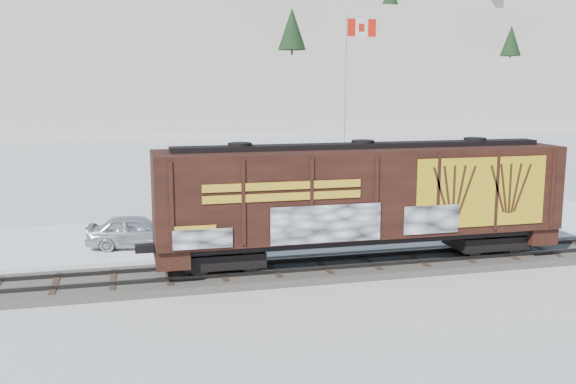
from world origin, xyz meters
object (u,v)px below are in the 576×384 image
object	(u,v)px
car_silver	(137,231)
hopper_railcar	(362,195)
car_dark	(462,208)
car_white	(380,214)
flagpole	(346,140)

from	to	relation	value
car_silver	hopper_railcar	bearing A→B (deg)	-114.56
car_dark	hopper_railcar	bearing A→B (deg)	132.05
car_silver	car_white	xyz separation A→B (m)	(12.18, 0.87, 0.04)
car_silver	car_white	bearing A→B (deg)	-77.32
flagpole	car_white	bearing A→B (deg)	-90.16
flagpole	car_silver	xyz separation A→B (m)	(-12.20, -6.42, -3.37)
hopper_railcar	car_silver	xyz separation A→B (m)	(-8.67, 5.67, -2.22)
flagpole	car_silver	bearing A→B (deg)	-152.25
flagpole	car_dark	xyz separation A→B (m)	(5.02, -4.86, -3.38)
hopper_railcar	flagpole	xyz separation A→B (m)	(3.53, 12.09, 1.15)
car_silver	car_dark	world-z (taller)	car_silver
hopper_railcar	car_dark	bearing A→B (deg)	40.24
flagpole	car_white	xyz separation A→B (m)	(-0.02, -5.55, -3.33)
car_white	hopper_railcar	bearing A→B (deg)	159.86
hopper_railcar	car_dark	xyz separation A→B (m)	(8.54, 7.23, -2.23)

